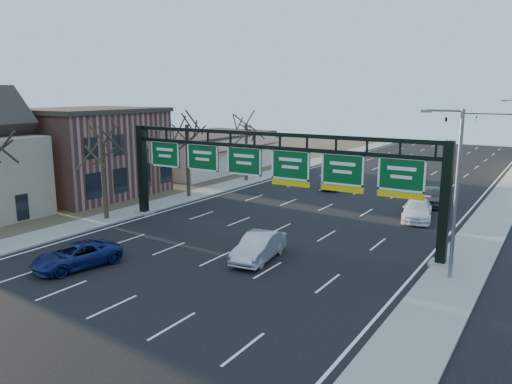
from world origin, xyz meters
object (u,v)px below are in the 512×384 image
Objects in this scene: car_blue_suv at (77,256)px; car_white_wagon at (417,210)px; car_silver_sedan at (259,247)px; sign_gantry at (269,170)px.

car_blue_suv is 25.25m from car_white_wagon.
sign_gantry is at bearing 106.70° from car_silver_sedan.
car_silver_sedan is (8.11, 6.61, 0.10)m from car_blue_suv.
car_white_wagon is at bearing 62.02° from car_silver_sedan.
sign_gantry reaches higher than car_blue_suv.
sign_gantry is 4.92× the size of car_blue_suv.
car_blue_suv is 10.46m from car_silver_sedan.
car_white_wagon is (5.48, 14.68, -0.03)m from car_silver_sedan.
car_silver_sedan is at bearing 51.35° from car_blue_suv.
car_white_wagon is at bearing 69.61° from car_blue_suv.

